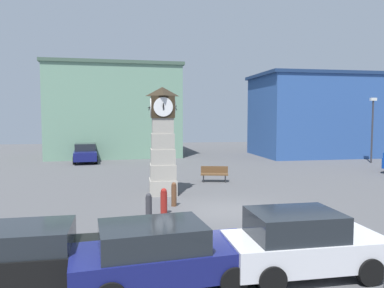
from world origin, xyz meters
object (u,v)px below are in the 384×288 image
bollard_far_row (174,194)px  car_by_building (302,243)px  street_lamp_near_road (372,125)px  car_navy_sedan (26,256)px  bench (214,173)px  car_silver_hatch (85,152)px  bollard_mid_row (164,201)px  car_near_tower (162,254)px  clock_tower (163,144)px  bollard_near_tower (149,208)px

bollard_far_row → car_by_building: size_ratio=0.27×
car_by_building → street_lamp_near_road: size_ratio=0.73×
street_lamp_near_road → car_navy_sedan: bearing=-137.7°
car_by_building → bench: 12.97m
car_by_building → car_silver_hatch: (-8.42, 23.77, -0.00)m
bollard_mid_row → street_lamp_near_road: street_lamp_near_road is taller
bollard_mid_row → car_near_tower: size_ratio=0.24×
clock_tower → bench: (3.22, 3.08, -1.98)m
car_by_building → bollard_mid_row: bearing=116.1°
bollard_far_row → car_near_tower: car_near_tower is taller
bollard_mid_row → bollard_far_row: size_ratio=1.00×
bollard_near_tower → car_by_building: (3.60, -4.82, 0.22)m
bollard_near_tower → street_lamp_near_road: 23.99m
bollard_near_tower → car_near_tower: 4.99m
bollard_mid_row → car_navy_sedan: bearing=-120.8°
car_navy_sedan → car_silver_hatch: (-1.95, 23.54, 0.06)m
clock_tower → car_silver_hatch: 15.08m
clock_tower → bench: 4.87m
bollard_mid_row → car_silver_hatch: car_silver_hatch is taller
bollard_mid_row → clock_tower: bearing=86.9°
clock_tower → car_navy_sedan: 10.50m
car_near_tower → car_by_building: 3.43m
bench → clock_tower: bearing=-136.4°
bollard_far_row → car_navy_sedan: (-4.01, -7.13, 0.20)m
clock_tower → car_near_tower: bearing=-93.7°
car_by_building → car_navy_sedan: bearing=178.0°
bollard_far_row → street_lamp_near_road: (17.46, 12.41, 2.62)m
bollard_mid_row → car_near_tower: car_near_tower is taller
car_by_building → bench: size_ratio=2.34×
bollard_mid_row → bench: size_ratio=0.63×
bollard_far_row → car_navy_sedan: bearing=-119.4°
clock_tower → street_lamp_near_road: size_ratio=0.99×
bench → street_lamp_near_road: (14.54, 6.80, 2.62)m
clock_tower → car_navy_sedan: bearing=-110.9°
car_silver_hatch → street_lamp_near_road: 23.87m
bollard_mid_row → car_navy_sedan: (-3.49, -5.85, 0.20)m
car_navy_sedan → car_silver_hatch: car_silver_hatch is taller
bollard_far_row → car_navy_sedan: 8.18m
bollard_mid_row → street_lamp_near_road: 22.74m
street_lamp_near_road → clock_tower: bearing=-150.9°
bollard_far_row → car_by_building: 7.76m
bollard_mid_row → car_silver_hatch: size_ratio=0.22×
bench → bollard_mid_row: bearing=-116.5°
bollard_near_tower → car_near_tower: car_near_tower is taller
street_lamp_near_road → car_by_building: bearing=-127.2°
car_navy_sedan → bench: (6.92, 12.74, -0.21)m
street_lamp_near_road → car_near_tower: bearing=-132.8°
bollard_near_tower → street_lamp_near_road: bearing=38.8°
bollard_near_tower → car_by_building: bearing=-53.2°
clock_tower → car_by_building: 10.41m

